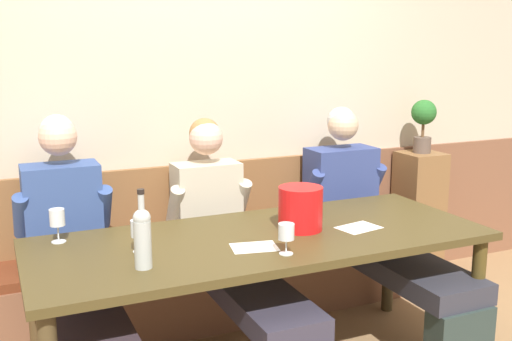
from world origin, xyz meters
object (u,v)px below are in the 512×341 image
Objects in this scene: dining_table at (262,250)px; wine_glass_left_end at (57,219)px; person_left_seat at (372,222)px; wine_glass_near_bucket at (139,229)px; ice_bucket at (300,208)px; potted_plant at (423,120)px; wine_glass_by_bottle at (286,233)px; wine_bottle_clear_water at (142,236)px; wine_glass_mid_right at (316,197)px; wall_bench at (214,275)px; person_center_right_seat at (74,260)px; person_right_seat at (231,245)px.

wine_glass_left_end is (-0.92, 0.30, 0.19)m from dining_table.
wine_glass_near_bucket is (-1.48, -0.32, 0.24)m from person_left_seat.
ice_bucket is 1.56m from potted_plant.
ice_bucket is at bearing 52.29° from wine_glass_by_bottle.
wine_bottle_clear_water is at bearing -163.19° from dining_table.
ice_bucket is 1.17m from wine_glass_left_end.
wine_glass_left_end is 1.17× the size of wine_glass_mid_right.
person_left_seat is 1.81m from wine_glass_left_end.
wine_glass_mid_right is (1.03, 0.23, -0.01)m from wine_glass_near_bucket.
ice_bucket reaches higher than wall_bench.
person_left_seat is 0.77m from ice_bucket.
person_left_seat reaches higher than wine_bottle_clear_water.
wine_bottle_clear_water reaches higher than wine_glass_by_bottle.
person_center_right_seat is 8.19× the size of wine_glass_left_end.
person_right_seat is 1.75m from potted_plant.
wine_glass_mid_right is at bearing -155.93° from potted_plant.
wine_glass_mid_right is at bearing -8.95° from person_right_seat.
wine_bottle_clear_water is (-0.59, -0.50, 0.28)m from person_right_seat.
dining_table is at bearing -1.12° from wine_glass_near_bucket.
wine_glass_by_bottle is 0.38× the size of potted_plant.
wine_bottle_clear_water is 0.63m from wine_glass_by_bottle.
person_center_right_seat is 1.30m from wine_glass_mid_right.
wine_glass_by_bottle is at bearing -130.50° from wine_glass_mid_right.
person_right_seat is 3.88× the size of wine_bottle_clear_water.
ice_bucket is (-0.66, -0.31, 0.24)m from person_left_seat.
potted_plant reaches higher than person_left_seat.
person_center_right_seat is at bearing -170.47° from potted_plant.
wine_glass_mid_right is (0.43, 0.24, 0.17)m from dining_table.
person_right_seat is 9.36× the size of wine_glass_by_bottle.
wall_bench is 18.03× the size of wine_glass_by_bottle.
person_center_right_seat is at bearing 127.60° from wine_glass_near_bucket.
person_center_right_seat is 3.58× the size of potted_plant.
person_right_seat is (0.81, -0.03, -0.03)m from person_center_right_seat.
person_right_seat reaches higher than wall_bench.
wine_glass_near_bucket is 1.06m from wine_glass_mid_right.
wine_glass_left_end is 1.08m from wine_glass_by_bottle.
potted_plant is at bearing 15.04° from person_right_seat.
potted_plant reaches higher than wine_bottle_clear_water.
wine_glass_near_bucket is 2.30m from potted_plant.
wall_bench reaches higher than wine_glass_left_end.
wine_bottle_clear_water is at bearing -125.11° from wall_bench.
potted_plant reaches higher than ice_bucket.
dining_table is 0.32m from person_right_seat.
wine_glass_by_bottle is 0.66m from wine_glass_near_bucket.
wine_glass_near_bucket is 0.40× the size of potted_plant.
person_center_right_seat reaches higher than dining_table.
wine_glass_near_bucket is at bearing -130.76° from wall_bench.
wine_glass_left_end reaches higher than dining_table.
wine_glass_by_bottle is (-0.89, -0.61, 0.23)m from person_left_seat.
wine_glass_mid_right is (1.35, -0.06, -0.02)m from wine_glass_left_end.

